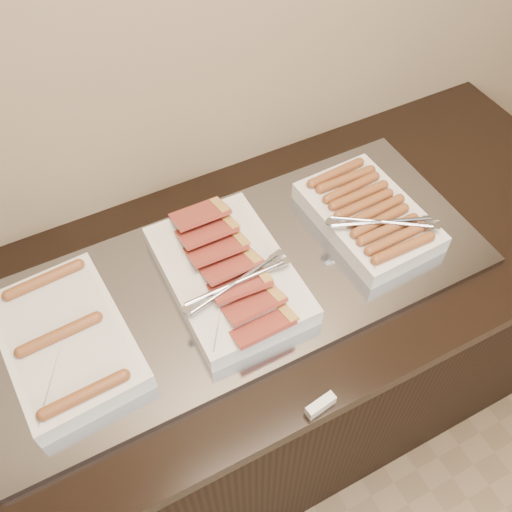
{
  "coord_description": "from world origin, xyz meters",
  "views": [
    {
      "loc": [
        -0.32,
        1.41,
        2.0
      ],
      "look_at": [
        0.06,
        2.13,
        0.97
      ],
      "focal_mm": 40.0,
      "sensor_mm": 36.0,
      "label": 1
    }
  ],
  "objects_px": {
    "warming_tray": "(236,280)",
    "dish_left": "(66,340)",
    "counter": "(238,370)",
    "dish_right": "(369,215)",
    "dish_center": "(229,273)"
  },
  "relations": [
    {
      "from": "warming_tray",
      "to": "dish_left",
      "type": "distance_m",
      "value": 0.4
    },
    {
      "from": "warming_tray",
      "to": "counter",
      "type": "bearing_deg",
      "value": 180.0
    },
    {
      "from": "warming_tray",
      "to": "dish_right",
      "type": "relative_size",
      "value": 3.4
    },
    {
      "from": "counter",
      "to": "dish_center",
      "type": "distance_m",
      "value": 0.5
    },
    {
      "from": "counter",
      "to": "dish_right",
      "type": "distance_m",
      "value": 0.62
    },
    {
      "from": "warming_tray",
      "to": "dish_center",
      "type": "height_order",
      "value": "dish_center"
    },
    {
      "from": "counter",
      "to": "warming_tray",
      "type": "xyz_separation_m",
      "value": [
        0.01,
        0.0,
        0.46
      ]
    },
    {
      "from": "warming_tray",
      "to": "dish_center",
      "type": "xyz_separation_m",
      "value": [
        -0.02,
        -0.0,
        0.04
      ]
    },
    {
      "from": "warming_tray",
      "to": "dish_center",
      "type": "relative_size",
      "value": 2.87
    },
    {
      "from": "counter",
      "to": "dish_center",
      "type": "relative_size",
      "value": 4.92
    },
    {
      "from": "warming_tray",
      "to": "dish_left",
      "type": "height_order",
      "value": "dish_left"
    },
    {
      "from": "warming_tray",
      "to": "dish_right",
      "type": "bearing_deg",
      "value": -0.64
    },
    {
      "from": "dish_left",
      "to": "dish_center",
      "type": "distance_m",
      "value": 0.38
    },
    {
      "from": "warming_tray",
      "to": "dish_left",
      "type": "xyz_separation_m",
      "value": [
        -0.4,
        0.0,
        0.04
      ]
    },
    {
      "from": "dish_left",
      "to": "dish_right",
      "type": "bearing_deg",
      "value": -4.09
    }
  ]
}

